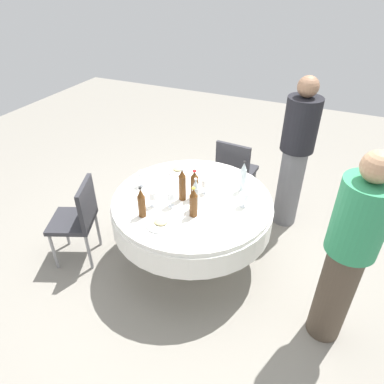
% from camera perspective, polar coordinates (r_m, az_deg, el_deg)
% --- Properties ---
extents(ground_plane, '(10.00, 10.00, 0.00)m').
position_cam_1_polar(ground_plane, '(3.58, -0.00, -10.77)').
color(ground_plane, gray).
extents(dining_table, '(1.47, 1.47, 0.74)m').
position_cam_1_polar(dining_table, '(3.19, -0.00, -3.16)').
color(dining_table, white).
rests_on(dining_table, ground_plane).
extents(bottle_brown_left, '(0.07, 0.07, 0.28)m').
position_cam_1_polar(bottle_brown_left, '(2.85, -8.38, -1.81)').
color(bottle_brown_left, '#593314').
rests_on(bottle_brown_left, dining_table).
extents(bottle_brown_west, '(0.06, 0.06, 0.31)m').
position_cam_1_polar(bottle_brown_west, '(3.01, -1.62, 1.12)').
color(bottle_brown_west, '#593314').
rests_on(bottle_brown_west, dining_table).
extents(bottle_brown_inner, '(0.07, 0.07, 0.29)m').
position_cam_1_polar(bottle_brown_inner, '(3.03, 0.40, 1.12)').
color(bottle_brown_inner, '#593314').
rests_on(bottle_brown_inner, dining_table).
extents(bottle_clear_south, '(0.06, 0.06, 0.31)m').
position_cam_1_polar(bottle_clear_south, '(2.89, 0.61, -0.49)').
color(bottle_clear_south, silver).
rests_on(bottle_clear_south, dining_table).
extents(bottle_clear_mid, '(0.06, 0.06, 0.31)m').
position_cam_1_polar(bottle_clear_mid, '(3.17, 8.48, 2.46)').
color(bottle_clear_mid, silver).
rests_on(bottle_clear_mid, dining_table).
extents(bottle_brown_rear, '(0.07, 0.07, 0.28)m').
position_cam_1_polar(bottle_brown_rear, '(2.82, 0.25, -1.80)').
color(bottle_brown_rear, '#593314').
rests_on(bottle_brown_rear, dining_table).
extents(wine_glass_south, '(0.07, 0.07, 0.15)m').
position_cam_1_polar(wine_glass_south, '(2.94, -3.48, -0.71)').
color(wine_glass_south, white).
rests_on(wine_glass_south, dining_table).
extents(wine_glass_mid, '(0.06, 0.06, 0.15)m').
position_cam_1_polar(wine_glass_mid, '(2.97, -6.53, -0.70)').
color(wine_glass_mid, white).
rests_on(wine_glass_mid, dining_table).
extents(wine_glass_rear, '(0.07, 0.07, 0.14)m').
position_cam_1_polar(wine_glass_rear, '(2.98, 8.66, -0.82)').
color(wine_glass_rear, white).
rests_on(wine_glass_rear, dining_table).
extents(wine_glass_front, '(0.06, 0.06, 0.15)m').
position_cam_1_polar(wine_glass_front, '(3.12, 2.21, 1.43)').
color(wine_glass_front, white).
rests_on(wine_glass_front, dining_table).
extents(wine_glass_north, '(0.07, 0.07, 0.15)m').
position_cam_1_polar(wine_glass_north, '(3.25, -8.31, 2.72)').
color(wine_glass_north, white).
rests_on(wine_glass_north, dining_table).
extents(plate_north, '(0.22, 0.22, 0.04)m').
position_cam_1_polar(plate_north, '(3.50, -2.42, 3.64)').
color(plate_north, white).
rests_on(plate_north, dining_table).
extents(plate_outer, '(0.25, 0.25, 0.04)m').
position_cam_1_polar(plate_outer, '(2.81, -5.20, -5.16)').
color(plate_outer, white).
rests_on(plate_outer, dining_table).
extents(fork_west, '(0.13, 0.15, 0.00)m').
position_cam_1_polar(fork_west, '(3.26, -1.87, 0.90)').
color(fork_west, silver).
rests_on(fork_west, dining_table).
extents(folded_napkin, '(0.16, 0.16, 0.02)m').
position_cam_1_polar(folded_napkin, '(3.35, 1.98, 2.05)').
color(folded_napkin, white).
rests_on(folded_napkin, dining_table).
extents(person_left, '(0.34, 0.34, 1.66)m').
position_cam_1_polar(person_left, '(3.72, 16.83, 6.16)').
color(person_left, slate).
rests_on(person_left, ground_plane).
extents(person_west, '(0.34, 0.34, 1.64)m').
position_cam_1_polar(person_west, '(2.62, 24.51, -9.18)').
color(person_west, '#4C3F33').
rests_on(person_west, ground_plane).
extents(chair_rear, '(0.52, 0.52, 0.87)m').
position_cam_1_polar(chair_rear, '(3.43, -18.26, -3.76)').
color(chair_rear, '#2D2D33').
rests_on(chair_rear, ground_plane).
extents(chair_front, '(0.43, 0.43, 0.87)m').
position_cam_1_polar(chair_front, '(4.03, 7.16, 3.89)').
color(chair_front, '#2D2D33').
rests_on(chair_front, ground_plane).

